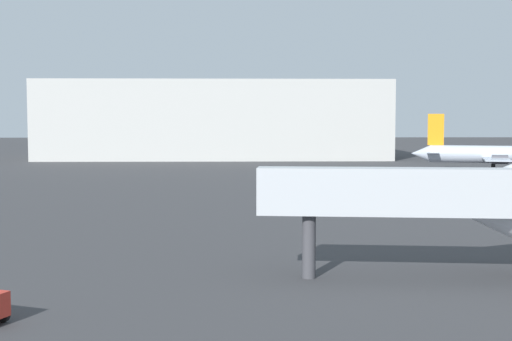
# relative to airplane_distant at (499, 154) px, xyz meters

# --- Properties ---
(airplane_distant) EXTENTS (25.48, 21.33, 8.91)m
(airplane_distant) POSITION_rel_airplane_distant_xyz_m (0.00, 0.00, 0.00)
(airplane_distant) COLOR #B2BCCC
(airplane_distant) RESTS_ON ground_plane
(jet_bridge) EXTENTS (19.92, 4.46, 5.90)m
(jet_bridge) POSITION_rel_airplane_distant_xyz_m (-26.93, -68.63, 1.49)
(jet_bridge) COLOR #B2B7BC
(jet_bridge) RESTS_ON ground_plane
(terminal_building) EXTENTS (69.99, 27.53, 15.76)m
(terminal_building) POSITION_rel_airplane_distant_xyz_m (-43.12, 46.04, 4.97)
(terminal_building) COLOR #B7B7B2
(terminal_building) RESTS_ON ground_plane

